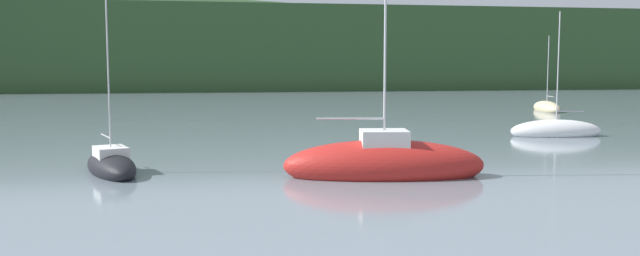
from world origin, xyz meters
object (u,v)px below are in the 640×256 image
Objects in this scene: sailboat_mid_1 at (384,164)px; sailboat_mid_4 at (111,165)px; sailboat_far_0 at (556,131)px; sailboat_far_2 at (547,108)px.

sailboat_mid_1 reaches higher than sailboat_mid_4.
sailboat_far_0 is at bearing 91.23° from sailboat_mid_4.
sailboat_mid_1 is 1.56× the size of sailboat_mid_4.
sailboat_far_2 is (10.23, 19.45, -0.02)m from sailboat_far_0.
sailboat_far_2 is (24.23, 31.35, -0.21)m from sailboat_mid_1.
sailboat_mid_1 reaches higher than sailboat_far_2.
sailboat_far_0 is 26.16m from sailboat_mid_4.
sailboat_mid_4 is (-24.49, -9.21, -0.00)m from sailboat_far_0.
sailboat_far_2 is 0.94× the size of sailboat_mid_4.
sailboat_far_0 is 1.01× the size of sailboat_mid_4.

